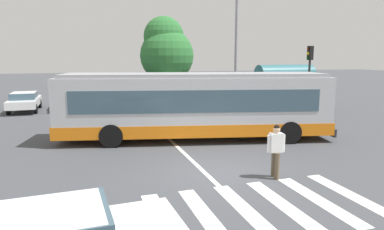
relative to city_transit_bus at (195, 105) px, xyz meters
The scene contains 15 objects.
ground_plane 4.94m from the city_transit_bus, 98.01° to the right, with size 160.00×160.00×0.00m, color #424449.
city_transit_bus is the anchor object (origin of this frame).
pedestrian_crossing_street 5.83m from the city_transit_bus, 81.83° to the right, with size 0.58×0.41×1.72m.
parked_car_white 14.69m from the city_transit_bus, 127.29° to the left, with size 1.92×4.52×1.35m.
parked_car_champagne 13.46m from the city_transit_bus, 116.46° to the left, with size 1.90×4.51×1.35m.
parked_car_blue 12.57m from the city_transit_bus, 105.79° to the left, with size 1.89×4.51×1.35m.
parked_car_black 11.56m from the city_transit_bus, 93.05° to the left, with size 1.91×4.52×1.35m.
parked_car_silver 11.76m from the city_transit_bus, 80.15° to the left, with size 1.97×4.55×1.35m.
parked_car_charcoal 12.90m from the city_transit_bus, 68.76° to the left, with size 1.91×4.52×1.35m.
traffic_light_far_corner 10.30m from the city_transit_bus, 25.13° to the left, with size 0.33×0.32×4.50m.
bus_stop_shelter 11.64m from the city_transit_bus, 37.71° to the left, with size 4.33×1.54×3.25m.
twin_arm_street_lamp 9.29m from the city_transit_bus, 52.49° to the left, with size 4.03×0.32×9.83m.
background_tree_right 14.97m from the city_transit_bus, 81.88° to the left, with size 4.62×4.62×7.27m.
crosswalk_painted_stripes 7.78m from the city_transit_bus, 94.29° to the right, with size 5.79×3.37×0.01m.
lane_center_line 3.27m from the city_transit_bus, 113.27° to the right, with size 0.16×24.00×0.01m, color silver.
Camera 1 is at (-4.15, -10.26, 3.77)m, focal length 32.19 mm.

